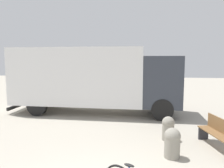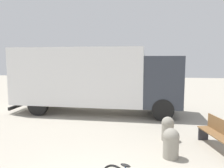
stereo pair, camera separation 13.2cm
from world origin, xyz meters
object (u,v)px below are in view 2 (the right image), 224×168
bollard_near_bench (171,142)px  bollard_far_bench (168,128)px  delivery_truck (94,77)px  park_bench (222,135)px

bollard_near_bench → bollard_far_bench: bollard_near_bench is taller
bollard_near_bench → bollard_far_bench: (0.03, 1.35, -0.01)m
delivery_truck → park_bench: 6.54m
bollard_far_bench → delivery_truck: bearing=134.7°
delivery_truck → park_bench: bearing=-39.7°
delivery_truck → bollard_near_bench: delivery_truck is taller
delivery_truck → park_bench: size_ratio=4.19×
park_bench → bollard_far_bench: 1.64m
delivery_truck → bollard_near_bench: (3.38, -4.79, -1.38)m
park_bench → bollard_far_bench: size_ratio=2.46×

